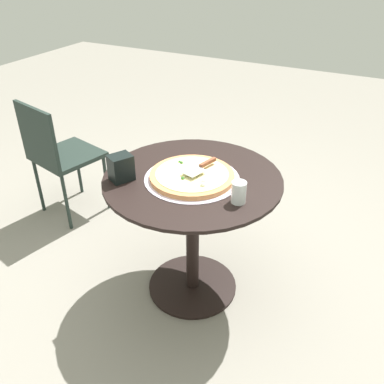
{
  "coord_description": "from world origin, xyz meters",
  "views": [
    {
      "loc": [
        1.58,
        0.8,
        1.75
      ],
      "look_at": [
        0.02,
        0.01,
        0.67
      ],
      "focal_mm": 38.4,
      "sensor_mm": 36.0,
      "label": 1
    }
  ],
  "objects_px": {
    "pizza_on_tray": "(192,176)",
    "drinking_cup": "(239,192)",
    "patio_chair_far": "(57,151)",
    "patio_table": "(193,213)",
    "pizza_server": "(201,166)",
    "napkin_dispenser": "(121,168)"
  },
  "relations": [
    {
      "from": "pizza_on_tray",
      "to": "drinking_cup",
      "type": "height_order",
      "value": "drinking_cup"
    },
    {
      "from": "drinking_cup",
      "to": "patio_chair_far",
      "type": "height_order",
      "value": "patio_chair_far"
    },
    {
      "from": "patio_table",
      "to": "pizza_server",
      "type": "distance_m",
      "value": 0.27
    },
    {
      "from": "napkin_dispenser",
      "to": "patio_table",
      "type": "bearing_deg",
      "value": -30.82
    },
    {
      "from": "napkin_dispenser",
      "to": "drinking_cup",
      "type": "bearing_deg",
      "value": -54.98
    },
    {
      "from": "patio_table",
      "to": "pizza_on_tray",
      "type": "distance_m",
      "value": 0.23
    },
    {
      "from": "pizza_on_tray",
      "to": "drinking_cup",
      "type": "distance_m",
      "value": 0.3
    },
    {
      "from": "pizza_on_tray",
      "to": "drinking_cup",
      "type": "bearing_deg",
      "value": 71.92
    },
    {
      "from": "drinking_cup",
      "to": "napkin_dispenser",
      "type": "bearing_deg",
      "value": -83.23
    },
    {
      "from": "drinking_cup",
      "to": "napkin_dispenser",
      "type": "distance_m",
      "value": 0.59
    },
    {
      "from": "pizza_on_tray",
      "to": "napkin_dispenser",
      "type": "distance_m",
      "value": 0.35
    },
    {
      "from": "drinking_cup",
      "to": "pizza_on_tray",
      "type": "bearing_deg",
      "value": -108.08
    },
    {
      "from": "patio_chair_far",
      "to": "pizza_on_tray",
      "type": "bearing_deg",
      "value": 76.96
    },
    {
      "from": "drinking_cup",
      "to": "patio_chair_far",
      "type": "relative_size",
      "value": 0.12
    },
    {
      "from": "drinking_cup",
      "to": "patio_chair_far",
      "type": "distance_m",
      "value": 1.53
    },
    {
      "from": "pizza_server",
      "to": "napkin_dispenser",
      "type": "bearing_deg",
      "value": -58.18
    },
    {
      "from": "pizza_server",
      "to": "patio_table",
      "type": "bearing_deg",
      "value": -51.0
    },
    {
      "from": "pizza_on_tray",
      "to": "patio_chair_far",
      "type": "relative_size",
      "value": 0.55
    },
    {
      "from": "pizza_on_tray",
      "to": "drinking_cup",
      "type": "relative_size",
      "value": 4.6
    },
    {
      "from": "napkin_dispenser",
      "to": "patio_chair_far",
      "type": "bearing_deg",
      "value": 91.87
    },
    {
      "from": "drinking_cup",
      "to": "pizza_server",
      "type": "bearing_deg",
      "value": -118.37
    },
    {
      "from": "napkin_dispenser",
      "to": "patio_chair_far",
      "type": "relative_size",
      "value": 0.15
    }
  ]
}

